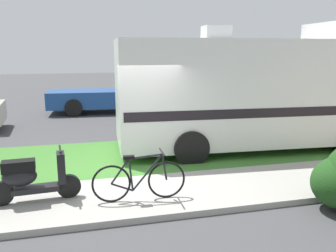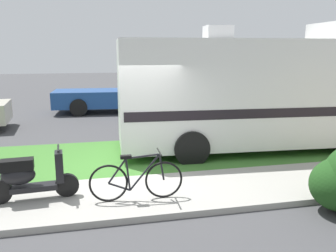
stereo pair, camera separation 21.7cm
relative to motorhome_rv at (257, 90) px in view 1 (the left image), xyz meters
name	(u,v)px [view 1 (the left image)]	position (x,y,z in m)	size (l,w,h in m)	color
ground_plane	(134,178)	(-3.82, -1.61, -1.72)	(80.00, 80.00, 0.00)	#424244
sidewalk	(143,196)	(-3.82, -2.81, -1.66)	(24.00, 2.00, 0.12)	#9E9B93
grass_strip	(125,158)	(-3.82, -0.11, -1.68)	(24.00, 3.40, 0.08)	#3D752D
motorhome_rv	(257,90)	(0.00, 0.00, 0.00)	(7.83, 2.98, 3.62)	silver
scooter	(31,178)	(-5.85, -2.69, -1.14)	(1.61, 0.50, 0.97)	black
bicycle	(139,180)	(-3.94, -3.10, -1.21)	(1.72, 0.52, 0.91)	black
pickup_truck_far	(124,91)	(-2.87, 7.47, -0.75)	(5.72, 2.34, 1.82)	#1E478C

